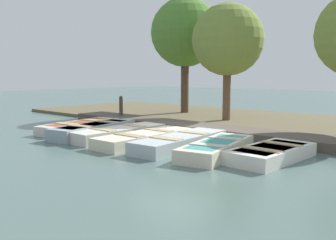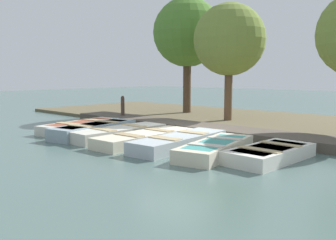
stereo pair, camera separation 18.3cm
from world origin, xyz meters
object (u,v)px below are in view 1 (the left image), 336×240
(mooring_post_near, at_px, (121,109))
(park_tree_far_left, at_px, (185,33))
(rowboat_4, at_px, (180,141))
(rowboat_1, at_px, (94,129))
(rowboat_5, at_px, (217,148))
(rowboat_6, at_px, (271,153))
(rowboat_2, at_px, (119,133))
(park_tree_left, at_px, (228,40))
(rowboat_3, at_px, (145,138))
(rowboat_0, at_px, (79,126))

(mooring_post_near, bearing_deg, park_tree_far_left, 175.11)
(rowboat_4, bearing_deg, rowboat_1, -89.03)
(rowboat_5, bearing_deg, rowboat_6, 94.21)
(rowboat_2, distance_m, rowboat_4, 2.54)
(rowboat_1, relative_size, rowboat_6, 1.33)
(rowboat_1, relative_size, park_tree_left, 0.70)
(rowboat_2, distance_m, rowboat_3, 1.27)
(rowboat_0, bearing_deg, rowboat_4, 79.39)
(rowboat_1, bearing_deg, rowboat_5, 82.49)
(rowboat_0, height_order, mooring_post_near, mooring_post_near)
(rowboat_3, bearing_deg, park_tree_far_left, -150.99)
(rowboat_3, height_order, mooring_post_near, mooring_post_near)
(rowboat_3, relative_size, rowboat_4, 0.98)
(mooring_post_near, bearing_deg, rowboat_4, 64.34)
(rowboat_5, bearing_deg, rowboat_4, -105.32)
(rowboat_6, bearing_deg, rowboat_4, -80.96)
(rowboat_1, bearing_deg, rowboat_3, 82.93)
(rowboat_1, relative_size, park_tree_far_left, 0.60)
(mooring_post_near, bearing_deg, rowboat_2, 48.29)
(park_tree_far_left, bearing_deg, rowboat_1, 14.58)
(park_tree_far_left, bearing_deg, rowboat_4, 38.76)
(rowboat_4, xyz_separation_m, rowboat_5, (0.07, 1.33, -0.01))
(rowboat_1, bearing_deg, rowboat_4, 84.75)
(rowboat_1, height_order, mooring_post_near, mooring_post_near)
(rowboat_0, relative_size, rowboat_3, 1.01)
(park_tree_far_left, height_order, park_tree_left, park_tree_far_left)
(rowboat_5, distance_m, mooring_post_near, 7.77)
(park_tree_far_left, relative_size, park_tree_left, 1.17)
(rowboat_0, height_order, rowboat_2, rowboat_2)
(rowboat_1, bearing_deg, rowboat_2, 89.29)
(rowboat_0, bearing_deg, mooring_post_near, -173.67)
(rowboat_3, height_order, park_tree_far_left, park_tree_far_left)
(rowboat_4, relative_size, park_tree_far_left, 0.60)
(park_tree_left, bearing_deg, rowboat_0, -27.15)
(rowboat_0, distance_m, rowboat_6, 7.66)
(rowboat_1, xyz_separation_m, rowboat_4, (-0.35, 3.64, -0.03))
(rowboat_3, distance_m, rowboat_4, 1.28)
(mooring_post_near, bearing_deg, rowboat_3, 56.77)
(rowboat_6, bearing_deg, rowboat_0, -85.24)
(rowboat_2, bearing_deg, park_tree_far_left, -156.25)
(rowboat_6, bearing_deg, park_tree_far_left, -126.65)
(rowboat_2, height_order, park_tree_left, park_tree_left)
(rowboat_5, bearing_deg, rowboat_0, -102.58)
(rowboat_4, xyz_separation_m, park_tree_far_left, (-6.88, -5.53, 4.02))
(rowboat_6, xyz_separation_m, mooring_post_near, (-2.49, -8.55, 0.41))
(rowboat_4, height_order, park_tree_left, park_tree_left)
(rowboat_6, bearing_deg, rowboat_2, -82.69)
(rowboat_6, bearing_deg, park_tree_left, -135.75)
(rowboat_2, height_order, rowboat_6, rowboat_2)
(rowboat_6, relative_size, park_tree_left, 0.52)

